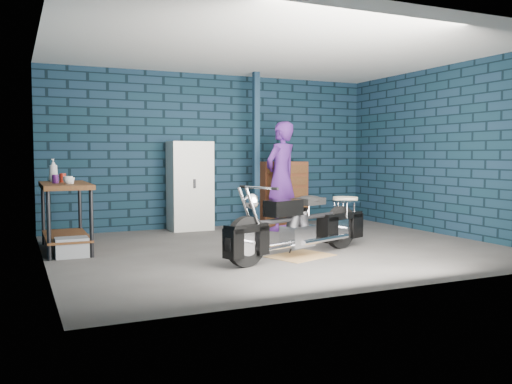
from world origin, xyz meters
TOP-DOWN VIEW (x-y plane):
  - ground at (0.00, 0.00)m, footprint 6.00×6.00m
  - room_walls at (0.00, 0.55)m, footprint 6.02×5.01m
  - support_post at (0.55, 1.95)m, footprint 0.10×0.10m
  - workbench at (-2.68, 0.97)m, footprint 0.60×1.40m
  - drip_mat at (-0.01, -0.65)m, footprint 0.92×0.81m
  - motorcycle at (-0.01, -0.65)m, footprint 2.16×1.24m
  - person at (0.83, 1.54)m, footprint 0.79×0.68m
  - storage_bin at (-2.66, 0.47)m, footprint 0.40×0.28m
  - locker at (-0.56, 2.23)m, footprint 0.70×0.50m
  - tool_chest at (1.19, 2.23)m, footprint 0.87×0.48m
  - shop_stool at (1.15, 0.08)m, footprint 0.40×0.40m
  - cup_a at (-2.66, 0.70)m, footprint 0.16×0.16m
  - cup_b at (-2.63, 0.70)m, footprint 0.11×0.11m
  - mug_purple at (-2.80, 0.98)m, footprint 0.10×0.10m
  - mug_red at (-2.69, 1.21)m, footprint 0.11×0.11m
  - bottle at (-2.79, 1.47)m, footprint 0.16×0.16m

SIDE VIEW (x-z plane):
  - ground at x=0.00m, z-range 0.00..0.00m
  - drip_mat at x=-0.01m, z-range 0.00..0.01m
  - storage_bin at x=-2.66m, z-range 0.00..0.25m
  - shop_stool at x=1.15m, z-range 0.00..0.66m
  - workbench at x=-2.68m, z-range 0.00..0.91m
  - motorcycle at x=-0.01m, z-range 0.00..0.92m
  - tool_chest at x=1.19m, z-range 0.00..1.16m
  - locker at x=-0.56m, z-range 0.00..1.51m
  - person at x=0.83m, z-range 0.00..1.84m
  - cup_b at x=-2.63m, z-range 0.91..0.99m
  - cup_a at x=-2.66m, z-range 0.91..1.01m
  - mug_purple at x=-2.80m, z-range 0.91..1.02m
  - mug_red at x=-2.69m, z-range 0.91..1.03m
  - bottle at x=-2.79m, z-range 0.91..1.23m
  - support_post at x=0.55m, z-range 0.00..2.70m
  - room_walls at x=0.00m, z-range 0.55..3.26m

